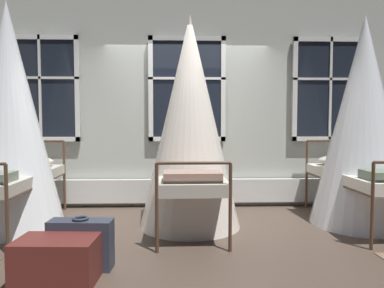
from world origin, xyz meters
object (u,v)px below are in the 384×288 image
(travel_trunk, at_px, (57,261))
(suitcase_dark, at_px, (81,244))
(cot_second, at_px, (190,125))
(cot_third, at_px, (363,124))
(cot_first, at_px, (9,119))

(travel_trunk, bearing_deg, suitcase_dark, 68.16)
(cot_second, distance_m, cot_third, 2.20)
(cot_second, height_order, travel_trunk, cot_second)
(suitcase_dark, height_order, travel_trunk, suitcase_dark)
(cot_third, bearing_deg, cot_second, 89.69)
(cot_first, bearing_deg, suitcase_dark, -138.38)
(cot_first, xyz_separation_m, suitcase_dark, (1.20, -1.31, -1.12))
(cot_first, distance_m, cot_second, 2.21)
(cot_first, relative_size, cot_third, 1.04)
(suitcase_dark, distance_m, travel_trunk, 0.32)
(cot_third, distance_m, suitcase_dark, 3.63)
(cot_second, distance_m, travel_trunk, 2.26)
(suitcase_dark, bearing_deg, cot_third, 26.10)
(cot_second, height_order, cot_third, cot_third)
(travel_trunk, bearing_deg, cot_first, 124.15)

